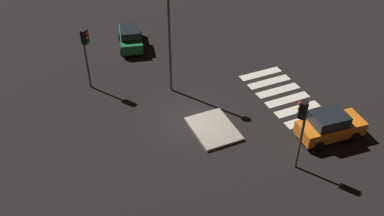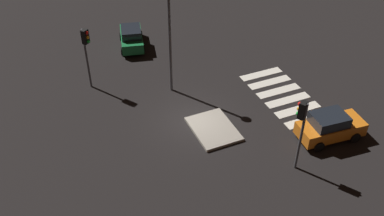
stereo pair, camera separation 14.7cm
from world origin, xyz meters
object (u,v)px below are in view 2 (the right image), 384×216
car_green (131,37)px  traffic_light_north (86,45)px  car_orange (330,126)px  traffic_light_south (302,120)px  street_lamp (169,23)px  traffic_island (213,129)px

car_green → traffic_light_north: bearing=149.9°
car_orange → car_green: (15.19, 7.40, -0.03)m
car_green → traffic_light_south: (-16.40, -4.11, 2.51)m
traffic_light_south → street_lamp: size_ratio=0.60×
traffic_light_north → street_lamp: street_lamp is taller
street_lamp → traffic_light_south: bearing=-160.2°
car_orange → car_green: size_ratio=1.00×
traffic_island → car_orange: bearing=-119.2°
car_green → traffic_light_north: 6.57m
traffic_light_south → traffic_island: bearing=-0.2°
traffic_island → traffic_light_south: 6.20m
car_green → traffic_light_north: size_ratio=0.92×
traffic_island → car_orange: car_orange is taller
car_green → street_lamp: (-6.84, -0.66, 4.19)m
traffic_light_south → traffic_light_north: size_ratio=1.00×
car_orange → street_lamp: size_ratio=0.56×
traffic_island → car_green: bearing=6.9°
traffic_island → traffic_light_north: (7.49, 5.64, 3.26)m
traffic_island → street_lamp: bearing=8.7°
car_orange → street_lamp: street_lamp is taller
traffic_island → traffic_light_south: size_ratio=0.75×
car_orange → traffic_island: bearing=155.7°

